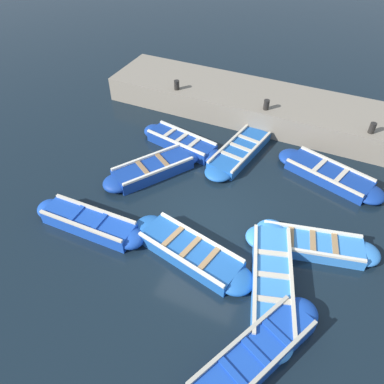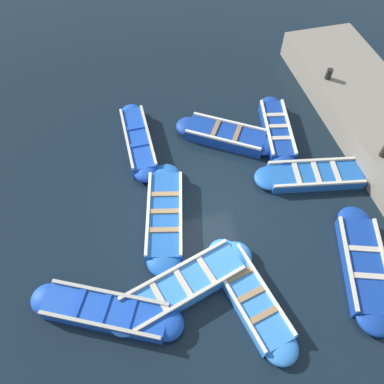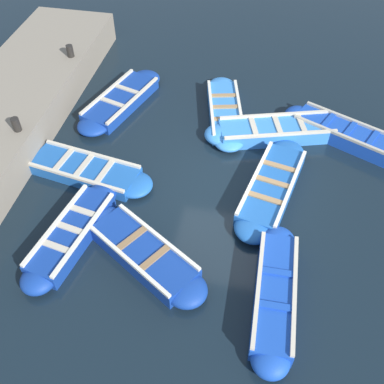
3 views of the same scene
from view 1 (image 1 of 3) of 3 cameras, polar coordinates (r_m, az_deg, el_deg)
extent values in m
plane|color=black|center=(10.38, 2.46, -5.09)|extent=(120.00, 120.00, 0.00)
cube|color=#3884E0|center=(10.19, 17.73, -7.74)|extent=(1.42, 2.69, 0.30)
ellipsoid|color=#3884E0|center=(10.49, 24.68, -8.51)|extent=(0.97, 0.99, 0.30)
ellipsoid|color=#3884E0|center=(10.05, 10.51, -6.82)|extent=(0.97, 0.99, 0.30)
cube|color=silver|center=(10.32, 17.90, -5.41)|extent=(0.64, 2.47, 0.07)
cube|color=silver|center=(9.80, 18.01, -8.80)|extent=(0.64, 2.47, 0.07)
cube|color=#9E7A51|center=(10.17, 20.96, -7.47)|extent=(0.78, 0.31, 0.04)
cube|color=#9E7A51|center=(10.06, 17.93, -7.12)|extent=(0.78, 0.31, 0.04)
cube|color=#9E7A51|center=(9.98, 14.85, -6.74)|extent=(0.78, 0.31, 0.04)
cube|color=#3884E0|center=(9.23, 12.06, -13.06)|extent=(3.19, 1.75, 0.38)
ellipsoid|color=#3884E0|center=(10.17, 11.92, -5.98)|extent=(1.07, 1.05, 0.38)
ellipsoid|color=#3884E0|center=(8.45, 12.24, -21.60)|extent=(1.07, 1.05, 0.38)
cube|color=beige|center=(9.00, 9.60, -12.06)|extent=(2.89, 0.94, 0.07)
cube|color=beige|center=(9.11, 14.91, -12.42)|extent=(2.89, 0.94, 0.07)
cube|color=beige|center=(9.45, 12.18, -9.10)|extent=(0.37, 0.81, 0.04)
cube|color=beige|center=(9.06, 12.26, -12.31)|extent=(0.37, 0.81, 0.04)
cube|color=beige|center=(8.70, 12.34, -15.79)|extent=(0.37, 0.81, 0.04)
cube|color=#1947B7|center=(10.53, -15.42, -4.58)|extent=(0.79, 2.64, 0.40)
ellipsoid|color=#1947B7|center=(9.93, -9.30, -6.98)|extent=(0.71, 0.73, 0.40)
ellipsoid|color=#1947B7|center=(11.26, -20.78, -2.42)|extent=(0.71, 0.73, 0.40)
cube|color=beige|center=(10.54, -14.58, -2.49)|extent=(0.11, 2.58, 0.07)
cube|color=beige|center=(10.21, -16.76, -4.95)|extent=(0.11, 2.58, 0.07)
cube|color=#1947B7|center=(10.19, -13.96, -4.41)|extent=(0.67, 0.15, 0.04)
cube|color=#1947B7|center=(10.58, -17.25, -3.13)|extent=(0.67, 0.15, 0.04)
cube|color=#1E59AD|center=(9.55, -0.27, -9.15)|extent=(1.52, 2.83, 0.34)
ellipsoid|color=#1E59AD|center=(9.13, 6.61, -13.13)|extent=(1.06, 1.08, 0.34)
ellipsoid|color=#1E59AD|center=(10.14, -6.32, -5.46)|extent=(1.06, 1.08, 0.34)
cube|color=silver|center=(9.62, 1.33, -6.76)|extent=(0.65, 2.59, 0.07)
cube|color=silver|center=(9.18, -1.97, -10.07)|extent=(0.65, 2.59, 0.07)
cube|color=#9E7A51|center=(9.20, 2.59, -10.11)|extent=(0.85, 0.32, 0.04)
cube|color=#9E7A51|center=(9.40, -0.27, -8.44)|extent=(0.85, 0.32, 0.04)
cube|color=#9E7A51|center=(9.64, -2.98, -6.82)|extent=(0.85, 0.32, 0.04)
cube|color=navy|center=(13.00, -1.60, 7.50)|extent=(1.24, 2.56, 0.38)
ellipsoid|color=navy|center=(12.43, 2.92, 5.58)|extent=(0.85, 0.87, 0.38)
ellipsoid|color=navy|center=(13.66, -5.75, 9.22)|extent=(0.85, 0.87, 0.38)
cube|color=silver|center=(13.10, -0.69, 9.02)|extent=(0.55, 2.37, 0.07)
cube|color=silver|center=(12.65, -2.59, 7.59)|extent=(0.55, 2.37, 0.07)
cube|color=beige|center=(12.62, 0.27, 7.48)|extent=(0.70, 0.27, 0.04)
cube|color=beige|center=(12.88, -1.62, 8.26)|extent=(0.70, 0.27, 0.04)
cube|color=beige|center=(13.15, -3.45, 9.01)|extent=(0.70, 0.27, 0.04)
cube|color=#1947B7|center=(8.27, 9.44, -23.47)|extent=(2.99, 2.01, 0.39)
ellipsoid|color=#1947B7|center=(8.91, 16.14, -17.37)|extent=(1.05, 1.04, 0.39)
cube|color=#B2AD9E|center=(8.15, 7.56, -21.05)|extent=(2.61, 1.30, 0.07)
cube|color=#B2AD9E|center=(7.99, 11.80, -24.58)|extent=(2.61, 1.30, 0.07)
cube|color=#1947B7|center=(8.33, 12.70, -20.14)|extent=(0.44, 0.73, 0.04)
cube|color=#1947B7|center=(8.07, 9.62, -22.86)|extent=(0.44, 0.73, 0.04)
cube|color=#1947B7|center=(7.86, 6.22, -25.67)|extent=(0.44, 0.73, 0.04)
cube|color=navy|center=(11.92, -5.94, 3.48)|extent=(2.58, 2.11, 0.37)
ellipsoid|color=navy|center=(12.38, -0.85, 5.46)|extent=(1.18, 1.17, 0.37)
ellipsoid|color=navy|center=(11.57, -11.36, 1.34)|extent=(1.18, 1.17, 0.37)
cube|color=silver|center=(12.08, -6.94, 5.34)|extent=(2.09, 1.38, 0.07)
cube|color=silver|center=(11.49, -5.04, 3.24)|extent=(2.09, 1.38, 0.07)
cube|color=olive|center=(11.91, -4.51, 4.84)|extent=(0.55, 0.75, 0.04)
cube|color=olive|center=(11.68, -7.53, 3.67)|extent=(0.55, 0.75, 0.04)
cube|color=navy|center=(12.45, 20.13, 2.48)|extent=(1.72, 2.76, 0.32)
ellipsoid|color=navy|center=(12.21, 25.37, -0.26)|extent=(1.14, 1.15, 0.32)
ellipsoid|color=navy|center=(12.81, 15.11, 5.08)|extent=(1.14, 1.15, 0.32)
cube|color=beige|center=(12.68, 21.24, 4.09)|extent=(0.85, 2.44, 0.07)
cube|color=beige|center=(11.99, 19.38, 2.19)|extent=(0.85, 2.44, 0.07)
cube|color=beige|center=(12.26, 21.80, 2.34)|extent=(0.86, 0.40, 0.04)
cube|color=beige|center=(12.43, 18.86, 3.87)|extent=(0.86, 0.40, 0.04)
cube|color=#1E59AD|center=(12.78, 7.30, 6.20)|extent=(2.85, 1.41, 0.29)
ellipsoid|color=#1E59AD|center=(13.80, 10.09, 8.91)|extent=(1.04, 1.02, 0.29)
ellipsoid|color=#1E59AD|center=(11.83, 4.07, 3.01)|extent=(1.04, 1.02, 0.29)
cube|color=beige|center=(12.84, 5.66, 7.52)|extent=(2.64, 0.54, 0.07)
cube|color=beige|center=(12.53, 9.12, 6.15)|extent=(2.64, 0.54, 0.07)
cube|color=beige|center=(13.12, 8.61, 7.99)|extent=(0.28, 0.85, 0.04)
cube|color=beige|center=(12.69, 7.36, 6.79)|extent=(0.28, 0.85, 0.04)
cube|color=beige|center=(12.27, 6.04, 5.51)|extent=(0.28, 0.85, 0.04)
cube|color=gray|center=(14.74, 12.03, 12.44)|extent=(2.67, 12.72, 0.93)
cylinder|color=black|center=(13.38, 25.78, 8.78)|extent=(0.20, 0.20, 0.35)
cylinder|color=black|center=(13.58, 11.27, 12.92)|extent=(0.20, 0.20, 0.35)
cylinder|color=black|center=(14.64, -2.35, 15.98)|extent=(0.20, 0.20, 0.35)
camera|label=2|loc=(5.72, 72.71, 31.60)|focal=35.00mm
camera|label=3|loc=(11.64, -44.83, 34.72)|focal=42.00mm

